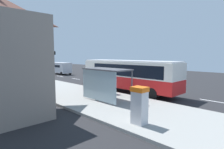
# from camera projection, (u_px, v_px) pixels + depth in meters

# --- Properties ---
(ground_plane) EXTENTS (56.00, 92.00, 0.04)m
(ground_plane) POSITION_uv_depth(u_px,v_px,m) (74.00, 79.00, 28.87)
(ground_plane) COLOR #262628
(sidewalk_platform) EXTENTS (6.20, 30.00, 0.18)m
(sidewalk_platform) POSITION_uv_depth(u_px,v_px,m) (88.00, 97.00, 15.88)
(sidewalk_platform) COLOR #999993
(sidewalk_platform) RESTS_ON ground
(lane_stripe_seg_0) EXTENTS (0.16, 2.20, 0.01)m
(lane_stripe_seg_0) POSITION_uv_depth(u_px,v_px,m) (214.00, 101.00, 14.86)
(lane_stripe_seg_0) COLOR silver
(lane_stripe_seg_0) RESTS_ON ground
(lane_stripe_seg_1) EXTENTS (0.16, 2.20, 0.01)m
(lane_stripe_seg_1) POSITION_uv_depth(u_px,v_px,m) (160.00, 92.00, 18.40)
(lane_stripe_seg_1) COLOR silver
(lane_stripe_seg_1) RESTS_ON ground
(lane_stripe_seg_2) EXTENTS (0.16, 2.20, 0.01)m
(lane_stripe_seg_2) POSITION_uv_depth(u_px,v_px,m) (123.00, 86.00, 21.95)
(lane_stripe_seg_2) COLOR silver
(lane_stripe_seg_2) RESTS_ON ground
(lane_stripe_seg_3) EXTENTS (0.16, 2.20, 0.01)m
(lane_stripe_seg_3) POSITION_uv_depth(u_px,v_px,m) (96.00, 82.00, 25.49)
(lane_stripe_seg_3) COLOR silver
(lane_stripe_seg_3) RESTS_ON ground
(lane_stripe_seg_4) EXTENTS (0.16, 2.20, 0.01)m
(lane_stripe_seg_4) POSITION_uv_depth(u_px,v_px,m) (76.00, 79.00, 29.04)
(lane_stripe_seg_4) COLOR silver
(lane_stripe_seg_4) RESTS_ON ground
(lane_stripe_seg_5) EXTENTS (0.16, 2.20, 0.01)m
(lane_stripe_seg_5) POSITION_uv_depth(u_px,v_px,m) (60.00, 76.00, 32.58)
(lane_stripe_seg_5) COLOR silver
(lane_stripe_seg_5) RESTS_ON ground
(lane_stripe_seg_6) EXTENTS (0.16, 2.20, 0.01)m
(lane_stripe_seg_6) POSITION_uv_depth(u_px,v_px,m) (47.00, 74.00, 36.13)
(lane_stripe_seg_6) COLOR silver
(lane_stripe_seg_6) RESTS_ON ground
(lane_stripe_seg_7) EXTENTS (0.16, 2.20, 0.01)m
(lane_stripe_seg_7) POSITION_uv_depth(u_px,v_px,m) (37.00, 73.00, 39.68)
(lane_stripe_seg_7) COLOR silver
(lane_stripe_seg_7) RESTS_ON ground
(bus) EXTENTS (2.57, 11.02, 3.21)m
(bus) POSITION_uv_depth(u_px,v_px,m) (128.00, 74.00, 18.66)
(bus) COLOR red
(bus) RESTS_ON ground
(white_van) EXTENTS (2.08, 5.23, 2.30)m
(white_van) POSITION_uv_depth(u_px,v_px,m) (60.00, 67.00, 36.16)
(white_van) COLOR silver
(white_van) RESTS_ON ground
(sedan_near) EXTENTS (1.95, 4.45, 1.52)m
(sedan_near) POSITION_uv_depth(u_px,v_px,m) (41.00, 68.00, 42.74)
(sedan_near) COLOR #A51919
(sedan_near) RESTS_ON ground
(ticket_machine) EXTENTS (0.66, 0.76, 1.94)m
(ticket_machine) POSITION_uv_depth(u_px,v_px,m) (139.00, 105.00, 9.43)
(ticket_machine) COLOR silver
(ticket_machine) RESTS_ON sidewalk_platform
(recycling_bin_blue) EXTENTS (0.52, 0.52, 0.95)m
(recycling_bin_blue) POSITION_uv_depth(u_px,v_px,m) (113.00, 89.00, 16.72)
(recycling_bin_blue) COLOR blue
(recycling_bin_blue) RESTS_ON sidewalk_platform
(recycling_bin_green) EXTENTS (0.52, 0.52, 0.95)m
(recycling_bin_green) POSITION_uv_depth(u_px,v_px,m) (108.00, 88.00, 17.21)
(recycling_bin_green) COLOR green
(recycling_bin_green) RESTS_ON sidewalk_platform
(traffic_light_near_side) EXTENTS (0.49, 0.28, 4.77)m
(traffic_light_near_side) POSITION_uv_depth(u_px,v_px,m) (54.00, 58.00, 44.48)
(traffic_light_near_side) COLOR #2D2D2D
(traffic_light_near_side) RESTS_ON ground
(traffic_light_far_side) EXTENTS (0.49, 0.28, 5.18)m
(traffic_light_far_side) POSITION_uv_depth(u_px,v_px,m) (15.00, 57.00, 39.02)
(traffic_light_far_side) COLOR #2D2D2D
(traffic_light_far_side) RESTS_ON ground
(traffic_light_median) EXTENTS (0.49, 0.28, 5.48)m
(traffic_light_median) POSITION_uv_depth(u_px,v_px,m) (30.00, 56.00, 42.01)
(traffic_light_median) COLOR #2D2D2D
(traffic_light_median) RESTS_ON ground
(bus_shelter) EXTENTS (1.80, 4.00, 2.50)m
(bus_shelter) POSITION_uv_depth(u_px,v_px,m) (103.00, 76.00, 14.24)
(bus_shelter) COLOR #4C4C51
(bus_shelter) RESTS_ON sidewalk_platform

